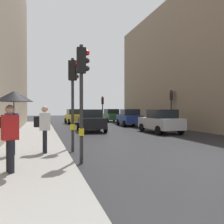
{
  "coord_description": "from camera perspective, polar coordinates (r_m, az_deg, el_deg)",
  "views": [
    {
      "loc": [
        -6.48,
        -8.06,
        1.84
      ],
      "look_at": [
        -1.44,
        10.11,
        1.57
      ],
      "focal_mm": 40.92,
      "sensor_mm": 36.0,
      "label": 1
    }
  ],
  "objects": [
    {
      "name": "building_facade_right",
      "position": [
        29.5,
        22.59,
        9.42
      ],
      "size": [
        12.0,
        26.6,
        12.59
      ],
      "primitive_type": "cube",
      "color": "gray",
      "rests_on": "ground"
    },
    {
      "name": "traffic_light_far_median",
      "position": [
        30.18,
        -2.12,
        1.6
      ],
      "size": [
        0.25,
        0.43,
        3.28
      ],
      "color": "#2D2D2D",
      "rests_on": "ground"
    },
    {
      "name": "car_green_estate",
      "position": [
        35.11,
        -0.23,
        -0.77
      ],
      "size": [
        2.15,
        4.27,
        1.76
      ],
      "color": "#2D6038",
      "rests_on": "ground"
    },
    {
      "name": "traffic_light_near_left",
      "position": [
        8.6,
        -6.72,
        6.7
      ],
      "size": [
        0.44,
        0.26,
        3.95
      ],
      "color": "#2D2D2D",
      "rests_on": "ground"
    },
    {
      "name": "traffic_light_mid_street",
      "position": [
        24.38,
        13.08,
        2.23
      ],
      "size": [
        0.33,
        0.45,
        3.56
      ],
      "color": "#2D2D2D",
      "rests_on": "ground"
    },
    {
      "name": "car_silver_hatchback",
      "position": [
        19.51,
        10.84,
        -2.04
      ],
      "size": [
        2.17,
        4.28,
        1.76
      ],
      "color": "#BCBCC1",
      "rests_on": "ground"
    },
    {
      "name": "pedestrian_with_umbrella",
      "position": [
        7.21,
        -21.3,
        0.77
      ],
      "size": [
        1.0,
        1.0,
        2.14
      ],
      "color": "black",
      "rests_on": "sidewalk_kerb"
    },
    {
      "name": "traffic_light_near_right",
      "position": [
        11.0,
        -8.68,
        5.47
      ],
      "size": [
        0.45,
        0.36,
        3.97
      ],
      "color": "#2D2D2D",
      "rests_on": "ground"
    },
    {
      "name": "sidewalk_kerb",
      "position": [
        14.17,
        -17.0,
        -6.36
      ],
      "size": [
        2.71,
        40.0,
        0.16
      ],
      "primitive_type": "cube",
      "color": "gray",
      "rests_on": "ground"
    },
    {
      "name": "ground_plane",
      "position": [
        10.5,
        23.23,
        -9.34
      ],
      "size": [
        120.0,
        120.0,
        0.0
      ],
      "primitive_type": "plane",
      "color": "black"
    },
    {
      "name": "car_dark_suv",
      "position": [
        20.59,
        -4.7,
        -1.88
      ],
      "size": [
        2.16,
        4.27,
        1.76
      ],
      "color": "black",
      "rests_on": "ground"
    },
    {
      "name": "pedestrian_with_grey_backpack",
      "position": [
        9.82,
        -21.76,
        -3.2
      ],
      "size": [
        0.65,
        0.42,
        1.77
      ],
      "color": "black",
      "rests_on": "sidewalk_kerb"
    },
    {
      "name": "pedestrian_with_black_backpack",
      "position": [
        9.97,
        -15.05,
        -3.11
      ],
      "size": [
        0.6,
        0.36,
        1.77
      ],
      "color": "black",
      "rests_on": "sidewalk_kerb"
    },
    {
      "name": "car_yellow_taxi",
      "position": [
        31.28,
        -8.33,
        -0.97
      ],
      "size": [
        2.22,
        4.3,
        1.76
      ],
      "color": "yellow",
      "rests_on": "ground"
    },
    {
      "name": "car_blue_van",
      "position": [
        26.88,
        3.9,
        -1.25
      ],
      "size": [
        2.2,
        4.29,
        1.76
      ],
      "color": "navy",
      "rests_on": "ground"
    }
  ]
}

